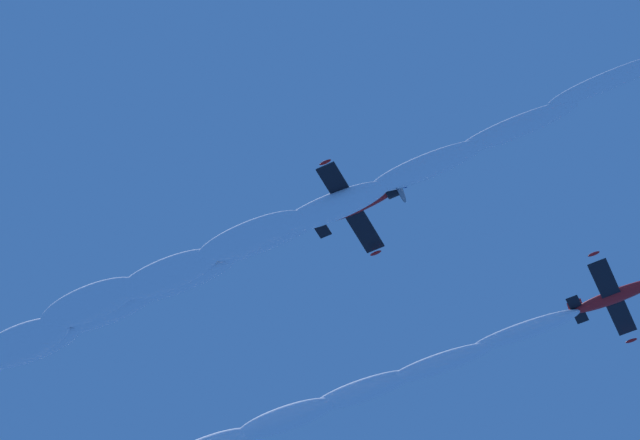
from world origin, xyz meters
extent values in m
ellipsoid|color=red|center=(-3.15, 16.46, 57.58)|extent=(4.80, 5.22, 1.09)
cube|color=black|center=(-3.29, 16.59, 57.43)|extent=(6.52, 5.97, 1.13)
ellipsoid|color=red|center=(-0.51, 19.04, 56.94)|extent=(0.72, 0.77, 0.25)
ellipsoid|color=red|center=(-6.07, 14.14, 57.91)|extent=(0.72, 0.77, 0.25)
cube|color=black|center=(-4.89, 18.44, 57.59)|extent=(2.57, 2.41, 0.45)
cube|color=red|center=(-4.89, 18.53, 58.04)|extent=(0.85, 0.90, 1.02)
ellipsoid|color=#1E232D|center=(-2.94, 16.30, 57.95)|extent=(1.43, 1.48, 0.67)
ellipsoid|color=red|center=(-21.91, 17.00, 58.61)|extent=(4.77, 5.19, 1.04)
cylinder|color=black|center=(-20.08, 14.93, 58.65)|extent=(1.31, 1.27, 1.02)
cone|color=#194CB2|center=(-19.69, 14.49, 58.65)|extent=(0.78, 0.79, 0.49)
cylinder|color=#3F3F47|center=(-19.78, 14.59, 58.65)|extent=(1.71, 1.48, 2.23)
cube|color=black|center=(-22.03, 17.13, 58.46)|extent=(6.55, 6.00, 0.68)
ellipsoid|color=red|center=(-19.24, 19.59, 58.20)|extent=(0.72, 0.76, 0.24)
ellipsoid|color=red|center=(-24.83, 14.66, 58.72)|extent=(0.72, 0.76, 0.24)
cube|color=black|center=(-23.65, 18.98, 58.62)|extent=(2.58, 2.42, 0.29)
cube|color=red|center=(-23.67, 19.05, 59.08)|extent=(0.80, 0.86, 1.02)
ellipsoid|color=#1E232D|center=(-21.71, 16.82, 58.99)|extent=(1.41, 1.46, 0.64)
ellipsoid|color=white|center=(-11.16, 2.98, 58.76)|extent=(6.14, 6.73, 1.32)
ellipsoid|color=white|center=(-14.94, 7.93, 58.63)|extent=(6.30, 6.88, 1.54)
ellipsoid|color=white|center=(-18.94, 12.38, 58.35)|extent=(6.47, 7.02, 1.75)
ellipsoid|color=white|center=(-23.28, 17.27, 58.12)|extent=(6.63, 7.17, 1.97)
ellipsoid|color=white|center=(-27.40, 21.30, 58.03)|extent=(6.79, 7.31, 2.18)
ellipsoid|color=white|center=(-31.44, 26.45, 58.25)|extent=(6.96, 7.46, 2.39)
ellipsoid|color=white|center=(-35.61, 30.61, 58.06)|extent=(7.12, 7.60, 2.61)
ellipsoid|color=white|center=(-39.10, 35.52, 57.67)|extent=(7.29, 7.75, 2.82)
ellipsoid|color=white|center=(-7.50, 21.22, 57.34)|extent=(6.14, 6.73, 1.32)
ellipsoid|color=white|center=(-11.70, 25.99, 57.15)|extent=(6.30, 6.88, 1.54)
ellipsoid|color=white|center=(-15.61, 30.50, 57.31)|extent=(6.47, 7.02, 1.75)
ellipsoid|color=white|center=(-19.78, 34.89, 57.05)|extent=(6.63, 7.17, 1.97)
ellipsoid|color=white|center=(-26.36, 21.80, 58.46)|extent=(6.14, 6.73, 1.32)
ellipsoid|color=white|center=(-30.32, 26.70, 58.29)|extent=(6.30, 6.88, 1.54)
ellipsoid|color=white|center=(-34.32, 31.25, 58.27)|extent=(6.47, 7.02, 1.75)
ellipsoid|color=white|center=(-38.24, 35.85, 57.87)|extent=(6.63, 7.17, 1.97)
camera|label=1|loc=(-38.08, -17.39, 1.60)|focal=59.89mm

